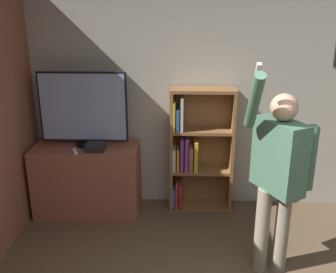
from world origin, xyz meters
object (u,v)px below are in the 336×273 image
Objects in this scene: game_console at (95,147)px; bookshelf at (196,151)px; television at (83,109)px; person at (278,169)px.

bookshelf is (1.12, 0.27, -0.14)m from game_console.
television is at bearing 134.51° from game_console.
person reaches higher than television.
television is 0.50× the size of person.
television reaches higher than game_console.
person is at bearing -28.78° from television.
bookshelf is 0.75× the size of person.
person is at bearing -60.62° from bookshelf.
game_console is 0.11× the size of person.
person reaches higher than bookshelf.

